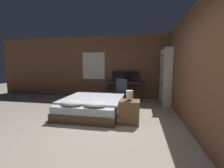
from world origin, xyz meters
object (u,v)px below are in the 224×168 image
object	(u,v)px
bed	(92,106)
bookshelf	(166,74)
office_chair	(122,94)
monitor_right	(132,76)
keyboard	(124,82)
computer_mouse	(130,82)
nightstand	(129,112)
monitor_left	(118,75)
bedside_lamp	(130,94)
desk	(124,84)

from	to	relation	value
bed	bookshelf	distance (m)	2.89
office_chair	monitor_right	bearing A→B (deg)	70.51
keyboard	computer_mouse	world-z (taller)	computer_mouse
bed	monitor_right	size ratio (longest dim) A/B	3.61
nightstand	monitor_left	world-z (taller)	monitor_left
bedside_lamp	monitor_left	size ratio (longest dim) A/B	0.46
nightstand	desk	distance (m)	2.60
keyboard	bedside_lamp	bearing A→B (deg)	-80.21
monitor_left	bedside_lamp	bearing A→B (deg)	-75.73
computer_mouse	monitor_left	bearing A→B (deg)	145.25
bedside_lamp	bookshelf	world-z (taller)	bookshelf
bed	bedside_lamp	xyz separation A→B (m)	(1.15, -0.55, 0.49)
monitor_right	keyboard	distance (m)	0.53
monitor_left	computer_mouse	size ratio (longest dim) A/B	7.56
monitor_right	bookshelf	size ratio (longest dim) A/B	0.26
bed	office_chair	world-z (taller)	office_chair
bedside_lamp	keyboard	world-z (taller)	bedside_lamp
bedside_lamp	computer_mouse	xyz separation A→B (m)	(-0.15, 2.36, 0.05)
nightstand	bookshelf	world-z (taller)	bookshelf
nightstand	monitor_left	xyz separation A→B (m)	(-0.70, 2.74, 0.71)
desk	bedside_lamp	bearing A→B (deg)	-80.92
keyboard	desk	bearing A→B (deg)	90.00
desk	bookshelf	distance (m)	1.70
bed	bedside_lamp	bearing A→B (deg)	-25.55
desk	bookshelf	bearing A→B (deg)	-17.51
computer_mouse	office_chair	bearing A→B (deg)	-120.02
nightstand	office_chair	distance (m)	1.93
monitor_left	keyboard	size ratio (longest dim) A/B	1.55
monitor_left	office_chair	size ratio (longest dim) A/B	0.57
bed	desk	distance (m)	2.17
office_chair	bed	bearing A→B (deg)	-118.61
nightstand	bookshelf	size ratio (longest dim) A/B	0.28
monitor_left	office_chair	world-z (taller)	monitor_left
bed	monitor_right	distance (m)	2.54
office_chair	bookshelf	size ratio (longest dim) A/B	0.46
bedside_lamp	bookshelf	distance (m)	2.39
bed	computer_mouse	distance (m)	2.14
nightstand	computer_mouse	world-z (taller)	computer_mouse
bed	keyboard	xyz separation A→B (m)	(0.74, 1.81, 0.53)
desk	monitor_right	xyz separation A→B (m)	(0.29, 0.19, 0.34)
bedside_lamp	bookshelf	size ratio (longest dim) A/B	0.12
bedside_lamp	monitor_right	distance (m)	2.75
bed	computer_mouse	xyz separation A→B (m)	(1.00, 1.81, 0.54)
monitor_left	keyboard	distance (m)	0.53
nightstand	keyboard	distance (m)	2.44
nightstand	office_chair	xyz separation A→B (m)	(-0.42, 1.88, 0.08)
computer_mouse	bookshelf	world-z (taller)	bookshelf
bed	computer_mouse	world-z (taller)	computer_mouse
nightstand	bedside_lamp	size ratio (longest dim) A/B	2.34
monitor_right	office_chair	distance (m)	1.11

